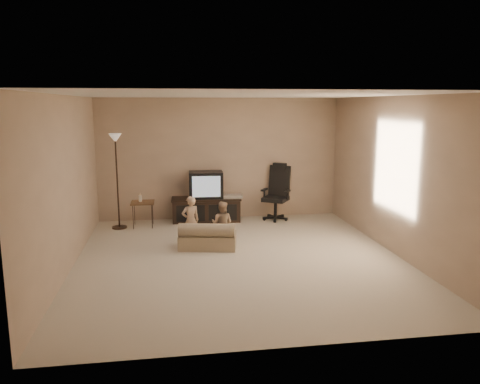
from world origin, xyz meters
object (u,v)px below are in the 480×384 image
at_px(tv_stand, 206,201).
at_px(toddler_left, 191,221).
at_px(side_table, 142,203).
at_px(child_sofa, 207,238).
at_px(toddler_right, 222,224).
at_px(office_chair, 277,199).
at_px(floor_lamp, 116,160).

relative_size(tv_stand, toddler_left, 1.71).
xyz_separation_m(side_table, child_sofa, (1.13, -1.63, -0.29)).
bearing_deg(toddler_right, toddler_left, 13.50).
distance_m(office_chair, toddler_left, 2.44).
bearing_deg(side_table, toddler_left, -57.84).
xyz_separation_m(floor_lamp, toddler_left, (1.32, -1.32, -0.91)).
height_order(tv_stand, floor_lamp, floor_lamp).
relative_size(tv_stand, floor_lamp, 0.79).
relative_size(tv_stand, office_chair, 1.24).
height_order(toddler_left, toddler_right, toddler_left).
bearing_deg(office_chair, toddler_right, -95.45).
bearing_deg(floor_lamp, tv_stand, 10.78).
bearing_deg(floor_lamp, child_sofa, -44.69).
bearing_deg(toddler_right, child_sofa, 53.43).
relative_size(side_table, toddler_left, 0.79).
bearing_deg(child_sofa, side_table, 135.41).
height_order(tv_stand, child_sofa, tv_stand).
bearing_deg(floor_lamp, side_table, 8.18).
bearing_deg(toddler_left, tv_stand, -120.41).
relative_size(tv_stand, toddler_right, 1.89).
bearing_deg(toddler_left, toddler_right, 152.32).
xyz_separation_m(office_chair, child_sofa, (-1.60, -1.82, -0.23)).
bearing_deg(tv_stand, toddler_left, -101.03).
distance_m(side_table, floor_lamp, 0.97).
xyz_separation_m(office_chair, toddler_left, (-1.86, -1.57, 0.00)).
relative_size(office_chair, toddler_right, 1.53).
height_order(child_sofa, toddler_left, toddler_left).
relative_size(toddler_left, toddler_right, 1.11).
relative_size(office_chair, toddler_left, 1.38).
bearing_deg(toddler_left, child_sofa, 120.17).
bearing_deg(tv_stand, toddler_right, -83.35).
distance_m(tv_stand, office_chair, 1.46).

